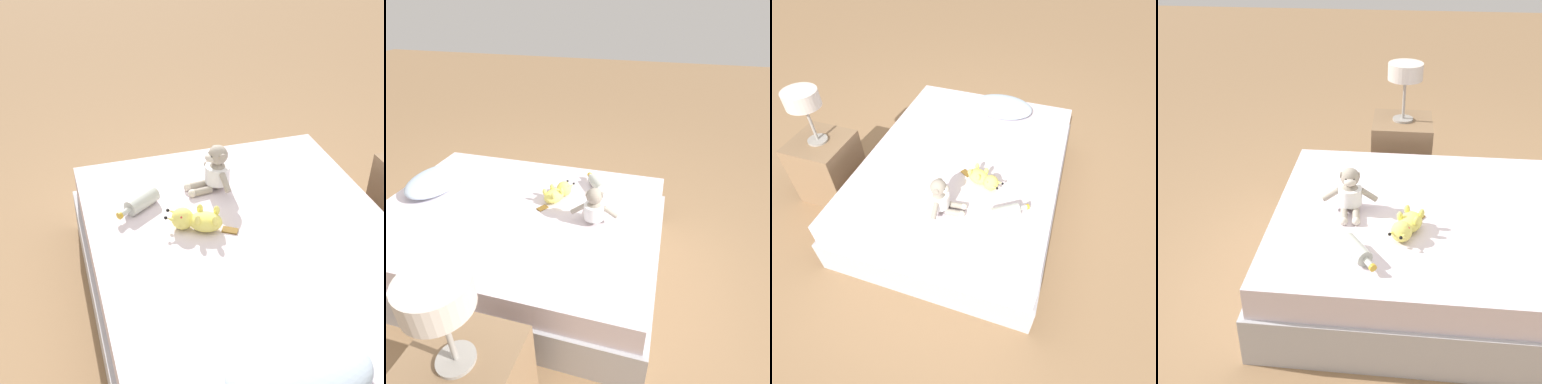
{
  "view_description": "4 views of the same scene",
  "coord_description": "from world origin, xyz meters",
  "views": [
    {
      "loc": [
        0.77,
        1.67,
        1.95
      ],
      "look_at": [
        0.17,
        -0.38,
        0.51
      ],
      "focal_mm": 52.14,
      "sensor_mm": 36.0,
      "label": 1
    },
    {
      "loc": [
        -1.57,
        -0.85,
        1.62
      ],
      "look_at": [
        0.17,
        -0.36,
        0.52
      ],
      "focal_mm": 31.0,
      "sensor_mm": 36.0,
      "label": 2
    },
    {
      "loc": [
        0.56,
        -1.7,
        1.93
      ],
      "look_at": [
        0.14,
        -0.43,
        0.53
      ],
      "focal_mm": 30.32,
      "sensor_mm": 36.0,
      "label": 3
    },
    {
      "loc": [
        2.15,
        -0.28,
        1.78
      ],
      "look_at": [
        0.01,
        -0.51,
        0.52
      ],
      "focal_mm": 46.14,
      "sensor_mm": 36.0,
      "label": 4
    }
  ],
  "objects": [
    {
      "name": "ground_plane",
      "position": [
        0.0,
        0.0,
        0.0
      ],
      "size": [
        16.0,
        16.0,
        0.0
      ],
      "primitive_type": "plane",
      "color": "#93704C"
    },
    {
      "name": "bed",
      "position": [
        0.0,
        0.0,
        0.21
      ],
      "size": [
        1.39,
        1.83,
        0.42
      ],
      "color": "#B2B2B7",
      "rests_on": "ground_plane"
    },
    {
      "name": "pillow",
      "position": [
        0.12,
        0.66,
        0.47
      ],
      "size": [
        0.5,
        0.35,
        0.11
      ],
      "color": "silver",
      "rests_on": "bed"
    },
    {
      "name": "plush_monkey",
      "position": [
        0.02,
        -0.5,
        0.52
      ],
      "size": [
        0.23,
        0.29,
        0.24
      ],
      "color": "#9E9384",
      "rests_on": "bed"
    },
    {
      "name": "plush_yellow_creature",
      "position": [
        0.2,
        -0.22,
        0.47
      ],
      "size": [
        0.32,
        0.19,
        0.1
      ],
      "color": "#EAE066",
      "rests_on": "bed"
    },
    {
      "name": "glass_bottle",
      "position": [
        0.41,
        -0.43,
        0.46
      ],
      "size": [
        0.23,
        0.18,
        0.08
      ],
      "color": "#B7BCB2",
      "rests_on": "bed"
    },
    {
      "name": "bedside_lamp",
      "position": [
        -1.03,
        -0.25,
        0.82
      ],
      "size": [
        0.23,
        0.23,
        0.39
      ],
      "color": "gray",
      "rests_on": "nightstand"
    }
  ]
}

